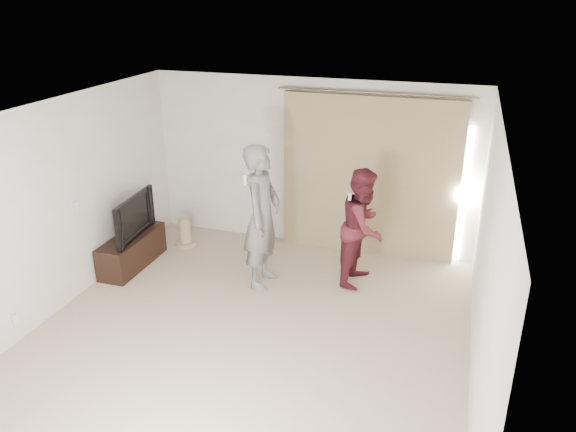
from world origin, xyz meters
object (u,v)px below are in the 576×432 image
object	(u,v)px
tv_console	(132,251)
person_man	(262,217)
tv	(128,216)
person_woman	(363,227)

from	to	relation	value
tv_console	person_man	world-z (taller)	person_man
tv	person_man	size ratio (longest dim) A/B	0.54
tv_console	person_man	bearing A→B (deg)	2.52
tv	person_man	xyz separation A→B (m)	(2.00, 0.09, 0.21)
tv	person_man	bearing A→B (deg)	-92.03
tv	tv_console	bearing A→B (deg)	-0.00
tv	person_woman	size ratio (longest dim) A/B	0.66
person_man	person_woman	bearing A→B (deg)	20.11
person_man	person_woman	size ratio (longest dim) A/B	1.21
tv_console	person_man	distance (m)	2.14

